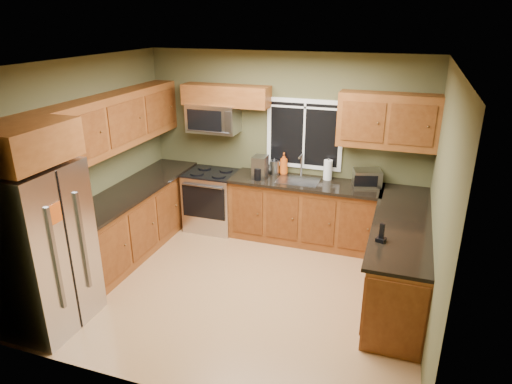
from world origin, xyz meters
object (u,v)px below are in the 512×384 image
Objects in this scene: toaster_oven at (367,178)px; coffee_maker at (260,168)px; soap_bottle_c at (265,168)px; microwave at (213,118)px; refrigerator at (41,249)px; range at (212,200)px; soap_bottle_a at (284,164)px; cordless_phone at (381,236)px; soap_bottle_b at (329,172)px; kettle at (274,167)px; paper_towel_roll at (328,170)px.

coffee_maker is at bearing -173.58° from toaster_oven.
microwave is at bearing -177.33° from soap_bottle_c.
coffee_maker is at bearing 61.30° from refrigerator.
soap_bottle_c is (0.80, 0.17, 0.56)m from range.
soap_bottle_a reaches higher than range.
microwave is 2.32× the size of soap_bottle_a.
toaster_oven is 2.10× the size of cordless_phone.
soap_bottle_b is (0.95, 0.29, -0.05)m from coffee_maker.
microwave reaches higher than kettle.
microwave reaches higher than range.
refrigerator is 5.50× the size of soap_bottle_a.
soap_bottle_b is (1.75, 0.09, -0.69)m from microwave.
kettle is at bearing -176.45° from soap_bottle_b.
cordless_phone reaches higher than range.
coffee_maker reaches higher than paper_towel_roll.
range is at bearing -89.98° from microwave.
kettle is (0.94, 0.18, 0.59)m from range.
coffee_maker is 2.36m from cordless_phone.
cordless_phone is (1.83, -1.71, -0.02)m from soap_bottle_c.
soap_bottle_a is at bearing 59.52° from refrigerator.
microwave is at bearing -177.80° from paper_towel_roll.
cordless_phone is at bearing -32.53° from microwave.
soap_bottle_c is (-1.51, 0.06, -0.03)m from toaster_oven.
range is 1.86m from paper_towel_roll.
cordless_phone is (2.63, -1.54, 0.53)m from range.
soap_bottle_c is (-0.94, -0.03, -0.06)m from paper_towel_roll.
range is at bearing 149.63° from cordless_phone.
microwave is at bearing 76.66° from refrigerator.
paper_towel_roll is at bearing 50.74° from refrigerator.
kettle reaches higher than cordless_phone.
coffee_maker reaches higher than soap_bottle_b.
kettle is 0.15m from soap_bottle_a.
refrigerator reaches higher than paper_towel_roll.
refrigerator reaches higher than soap_bottle_a.
soap_bottle_a is (-0.66, 0.03, 0.02)m from paper_towel_roll.
range is 3.09m from cordless_phone.
paper_towel_roll is at bearing 2.20° from microwave.
coffee_maker is (0.80, -0.19, -0.64)m from microwave.
paper_towel_roll is 1.56× the size of cordless_phone.
refrigerator reaches higher than range.
coffee_maker reaches higher than cordless_phone.
kettle is 1.25× the size of cordless_phone.
range is 4.56× the size of cordless_phone.
toaster_oven is (2.99, 2.88, 0.16)m from refrigerator.
coffee_maker reaches higher than kettle.
cordless_phone is at bearing -78.90° from toaster_oven.
coffee_maker reaches higher than soap_bottle_c.
coffee_maker is at bearing 141.01° from cordless_phone.
range is 1.13m from kettle.
soap_bottle_b is 1.23× the size of soap_bottle_c.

